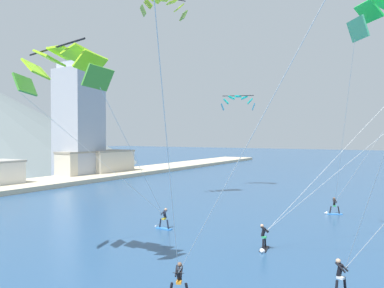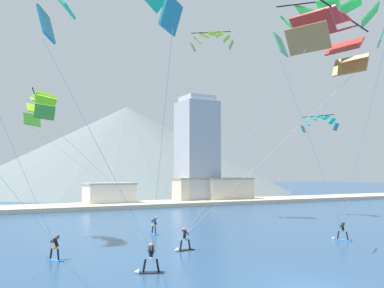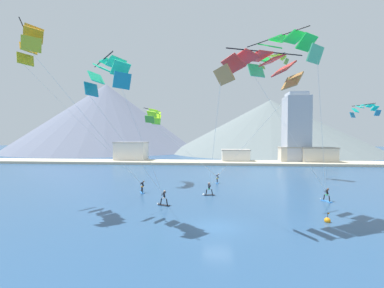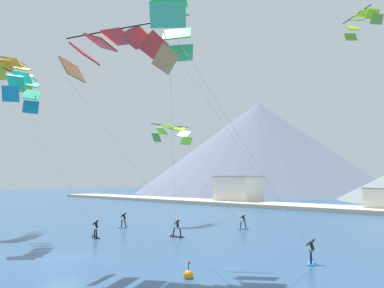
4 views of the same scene
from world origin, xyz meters
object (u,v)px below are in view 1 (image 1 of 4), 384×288
object	(u,v)px
parafoil_kite_distant_low_drift	(238,101)
kitesurfer_mid_center	(263,242)
kitesurfer_near_trail	(332,209)
parafoil_kite_distant_high_outer	(164,5)
kitesurfer_far_right	(175,288)
kitesurfer_far_left	(338,284)
kitesurfer_near_lead	(162,222)
parafoil_kite_near_lead	(63,66)

from	to	relation	value
parafoil_kite_distant_low_drift	kitesurfer_mid_center	bearing A→B (deg)	-153.28
kitesurfer_near_trail	parafoil_kite_distant_high_outer	distance (m)	29.43
kitesurfer_mid_center	parafoil_kite_distant_low_drift	xyz separation A→B (m)	(27.97, 14.08, 12.48)
parafoil_kite_distant_high_outer	kitesurfer_far_right	bearing A→B (deg)	-144.12
kitesurfer_mid_center	kitesurfer_far_left	distance (m)	7.59
kitesurfer_near_lead	kitesurfer_mid_center	distance (m)	9.45
kitesurfer_near_lead	parafoil_kite_distant_low_drift	world-z (taller)	parafoil_kite_distant_low_drift
parafoil_kite_distant_high_outer	kitesurfer_mid_center	bearing A→B (deg)	-126.50
kitesurfer_near_trail	parafoil_kite_near_lead	world-z (taller)	parafoil_kite_near_lead
kitesurfer_near_trail	parafoil_kite_near_lead	bearing A→B (deg)	156.46
kitesurfer_far_left	parafoil_kite_near_lead	bearing A→B (deg)	106.70
kitesurfer_near_trail	kitesurfer_mid_center	bearing A→B (deg)	172.85
parafoil_kite_near_lead	kitesurfer_near_trail	bearing A→B (deg)	-23.54
kitesurfer_near_trail	kitesurfer_mid_center	distance (m)	14.83
parafoil_kite_near_lead	kitesurfer_far_left	bearing A→B (deg)	-73.30
kitesurfer_near_lead	kitesurfer_far_left	distance (m)	16.32
parafoil_kite_near_lead	parafoil_kite_distant_low_drift	world-z (taller)	parafoil_kite_distant_low_drift
parafoil_kite_near_lead	parafoil_kite_distant_low_drift	bearing A→B (deg)	8.26
kitesurfer_near_trail	parafoil_kite_near_lead	size ratio (longest dim) A/B	0.15
kitesurfer_far_left	kitesurfer_near_trail	bearing A→B (deg)	10.74
kitesurfer_near_trail	parafoil_kite_near_lead	xyz separation A→B (m)	(-24.11, 10.51, 11.23)
kitesurfer_far_left	parafoil_kite_near_lead	distance (m)	18.60
kitesurfer_near_trail	kitesurfer_near_lead	bearing A→B (deg)	139.89
kitesurfer_mid_center	parafoil_kite_distant_high_outer	bearing A→B (deg)	53.50
kitesurfer_near_trail	kitesurfer_far_left	bearing A→B (deg)	-169.26
parafoil_kite_near_lead	parafoil_kite_distant_low_drift	size ratio (longest dim) A/B	2.30
kitesurfer_mid_center	parafoil_kite_distant_high_outer	distance (m)	30.78
kitesurfer_far_right	parafoil_kite_near_lead	distance (m)	13.55
kitesurfer_near_lead	kitesurfer_near_trail	size ratio (longest dim) A/B	1.01
kitesurfer_near_trail	kitesurfer_far_right	world-z (taller)	kitesurfer_far_right
kitesurfer_mid_center	kitesurfer_near_lead	bearing A→B (deg)	81.30
parafoil_kite_distant_high_outer	kitesurfer_near_lead	bearing A→B (deg)	-145.86
kitesurfer_near_trail	parafoil_kite_near_lead	distance (m)	28.60
kitesurfer_far_left	parafoil_kite_distant_low_drift	xyz separation A→B (m)	(33.09, 19.69, 12.45)
kitesurfer_far_left	parafoil_kite_distant_high_outer	bearing A→B (deg)	51.93
kitesurfer_near_lead	parafoil_kite_near_lead	size ratio (longest dim) A/B	0.15
parafoil_kite_distant_low_drift	kitesurfer_near_trail	bearing A→B (deg)	-129.78
kitesurfer_mid_center	kitesurfer_far_right	distance (m)	9.50
kitesurfer_mid_center	kitesurfer_far_left	bearing A→B (deg)	-132.41
parafoil_kite_distant_low_drift	parafoil_kite_distant_high_outer	bearing A→B (deg)	170.04
parafoil_kite_distant_high_outer	parafoil_kite_distant_low_drift	distance (m)	18.74
parafoil_kite_distant_high_outer	kitesurfer_far_left	bearing A→B (deg)	-128.07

